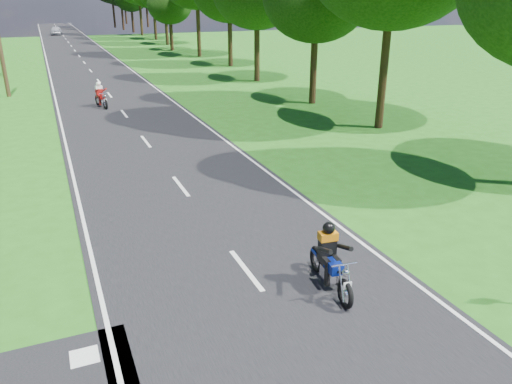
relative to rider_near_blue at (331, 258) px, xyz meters
name	(u,v)px	position (x,y,z in m)	size (l,w,h in m)	color
ground	(283,318)	(-1.42, -0.57, -0.78)	(160.00, 160.00, 0.00)	#215914
main_road	(79,56)	(-1.42, 49.43, -0.77)	(7.00, 140.00, 0.02)	black
road_markings	(79,58)	(-1.56, 47.56, -0.75)	(7.40, 140.00, 0.01)	silver
rider_near_blue	(331,258)	(0.00, 0.00, 0.00)	(0.61, 1.82, 1.51)	navy
rider_far_red	(101,95)	(-2.33, 21.73, -0.04)	(0.57, 1.71, 1.43)	#A70E0C
distant_car	(56,30)	(-2.30, 82.48, -0.08)	(1.61, 3.99, 1.36)	silver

